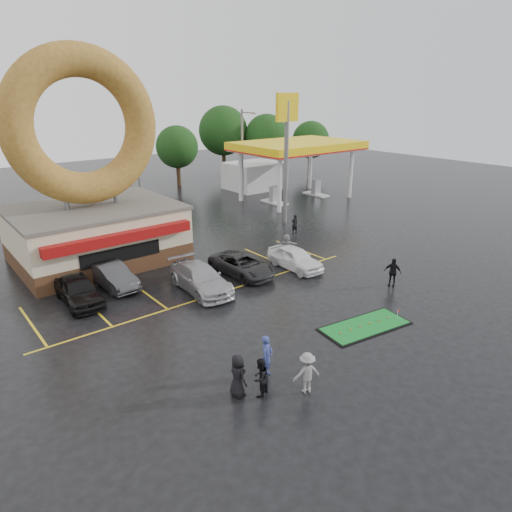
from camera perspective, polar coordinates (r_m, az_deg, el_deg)
ground at (r=23.30m, az=-0.37°, el=-7.54°), size 120.00×120.00×0.00m
donut_shop at (r=31.42m, az=-19.88°, el=7.24°), size 10.20×8.70×13.50m
gas_station at (r=50.06m, az=2.76°, el=11.87°), size 12.30×13.65×5.90m
shell_sign at (r=38.38m, az=3.85°, el=14.89°), size 2.20×0.36×10.60m
streetlight_mid at (r=41.19m, az=-14.48°, el=11.03°), size 0.40×2.21×9.00m
streetlight_right at (r=48.16m, az=-1.67°, el=12.86°), size 0.40×2.21×9.00m
tree_far_a at (r=60.60m, az=1.35°, el=14.72°), size 5.60×5.60×8.00m
tree_far_b at (r=63.25m, az=6.85°, el=14.21°), size 4.90×4.90×7.00m
tree_far_c at (r=61.29m, az=-4.12°, el=15.34°), size 6.30×6.30×9.00m
tree_far_d at (r=55.51m, az=-9.84°, el=13.27°), size 4.90×4.90×7.00m
car_black at (r=26.18m, az=-21.32°, el=-3.96°), size 1.92×4.45×1.50m
car_dgrey at (r=27.64m, az=-17.54°, el=-2.35°), size 1.78×4.33×1.39m
car_silver at (r=26.09m, az=-6.97°, el=-2.77°), size 2.41×5.22×1.48m
car_grey at (r=28.09m, az=-1.75°, el=-1.14°), size 2.50×4.81×1.29m
car_white at (r=29.16m, az=4.90°, el=-0.26°), size 1.81×4.21×1.42m
person_blue at (r=18.41m, az=1.36°, el=-12.43°), size 0.78×0.68×1.80m
person_blackjkt at (r=17.47m, az=0.52°, el=-14.94°), size 0.90×0.81×1.53m
person_hoodie at (r=17.71m, az=6.37°, el=-14.31°), size 1.22×0.94×1.66m
person_bystander at (r=17.42m, az=-2.30°, el=-14.72°), size 0.56×0.85×1.72m
person_cameraman at (r=27.61m, az=16.70°, el=-1.95°), size 0.79×1.07×1.69m
person_walker_near at (r=31.36m, az=3.85°, el=1.38°), size 1.34×1.35×1.55m
person_walker_far at (r=36.45m, az=4.85°, el=4.00°), size 0.62×0.47×1.54m
putting_green at (r=22.94m, az=13.47°, el=-8.50°), size 4.74×2.58×0.56m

